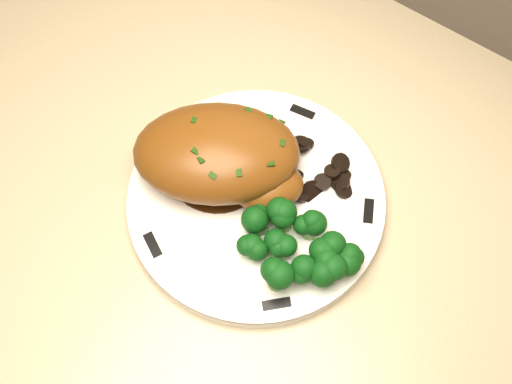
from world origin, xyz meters
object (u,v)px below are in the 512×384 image
Objects in this scene: broccoli_florets at (296,247)px; plate at (256,200)px; counter at (321,368)px; chicken_breast at (222,157)px.

plate is at bearing 156.78° from broccoli_florets.
broccoli_florets is at bearing -23.22° from plate.
plate is 0.08m from broccoli_florets.
counter is at bearing 2.02° from plate.
broccoli_florets is (-0.06, -0.03, 0.49)m from counter.
plate is 0.06m from chicken_breast.
counter is at bearing 28.77° from broccoli_florets.
chicken_breast reaches higher than broccoli_florets.
counter is 8.46× the size of plate.
plate is 1.29× the size of chicken_breast.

